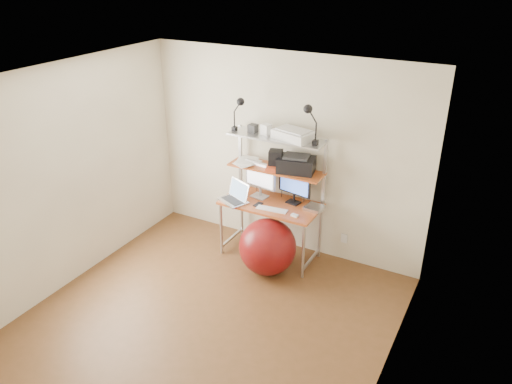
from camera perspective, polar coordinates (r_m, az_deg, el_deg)
room at (r=4.73m, az=-6.12°, el=-2.65°), size 3.60×3.60×3.60m
computer_desk at (r=6.02m, az=1.99°, el=0.81°), size 1.20×0.60×1.57m
wall_outlet at (r=6.28m, az=10.05°, el=-5.23°), size 0.08×0.01×0.12m
monitor_silver at (r=6.12m, az=0.49°, el=1.70°), size 0.44×0.18×0.49m
monitor_black at (r=6.00m, az=4.42°, el=0.72°), size 0.44×0.15×0.44m
laptop at (r=6.11m, az=-2.33°, el=-0.53°), size 0.44×0.40×0.31m
keyboard at (r=5.90m, az=1.82°, el=-1.99°), size 0.39×0.15×0.01m
mouse at (r=5.77m, az=4.44°, el=-2.69°), size 0.09×0.06×0.02m
mac_mini at (r=5.95m, az=6.69°, el=-1.79°), size 0.23×0.23×0.04m
phone at (r=6.02m, az=0.25°, el=-1.44°), size 0.08×0.14×0.01m
printer at (r=5.89m, az=4.64°, el=3.21°), size 0.48×0.37×0.20m
nas_cube at (r=5.95m, az=2.26°, el=3.73°), size 0.20×0.20×0.23m
red_box at (r=5.90m, az=2.13°, el=2.64°), size 0.23×0.19×0.06m
scanner at (r=5.77m, az=4.31°, el=6.59°), size 0.51×0.39×0.12m
box_white at (r=5.90m, az=1.15°, el=7.16°), size 0.13×0.12×0.13m
box_grey at (r=5.98m, az=-0.35°, el=7.28°), size 0.10×0.10×0.10m
clip_lamp_left at (r=5.92m, az=-1.93°, el=9.67°), size 0.17×0.09×0.42m
clip_lamp_right at (r=5.54m, az=6.14°, el=8.67°), size 0.18×0.10×0.45m
exercise_ball at (r=5.94m, az=1.33°, el=-6.28°), size 0.68×0.68×0.68m
paper_stack at (r=6.17m, az=-1.05°, el=3.53°), size 0.36×0.41×0.02m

